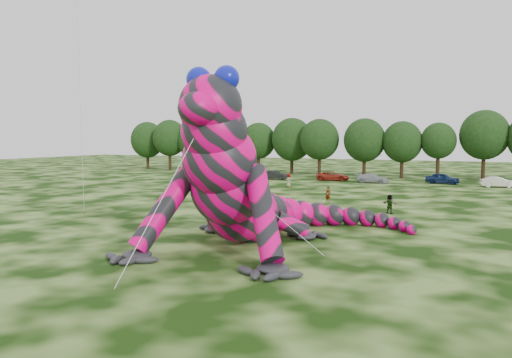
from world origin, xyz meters
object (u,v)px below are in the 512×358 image
at_px(inflatable_gecko, 248,159).
at_px(spectator_5, 390,204).
at_px(tree_6, 319,147).
at_px(tree_4, 259,148).
at_px(tree_7, 364,148).
at_px(tree_0, 147,145).
at_px(car_1, 274,175).
at_px(car_3, 373,178).
at_px(tree_1, 170,145).
at_px(tree_3, 225,147).
at_px(car_2, 333,176).
at_px(tree_10, 484,145).
at_px(tree_2, 195,146).
at_px(spectator_4, 289,180).
at_px(car_4, 443,178).
at_px(tree_8, 402,150).
at_px(car_5, 498,182).
at_px(tree_9, 438,151).
at_px(tree_5, 292,146).
at_px(car_0, 211,172).
at_px(spectator_0, 328,195).

distance_m(inflatable_gecko, spectator_5, 16.77).
distance_m(inflatable_gecko, tree_6, 53.55).
xyz_separation_m(tree_4, tree_7, (19.56, -1.91, 0.21)).
distance_m(tree_0, car_1, 35.73).
bearing_deg(tree_4, car_3, -26.78).
height_order(tree_1, tree_3, tree_1).
xyz_separation_m(tree_7, car_2, (-2.77, -8.44, -4.06)).
bearing_deg(tree_10, tree_2, 179.79).
distance_m(tree_10, spectator_4, 31.86).
relative_size(car_2, spectator_5, 3.00).
xyz_separation_m(inflatable_gecko, spectator_4, (-9.67, 32.32, -4.23)).
bearing_deg(car_2, tree_0, 64.40).
distance_m(tree_6, spectator_5, 41.51).
xyz_separation_m(tree_4, car_4, (31.99, -8.90, -3.77)).
distance_m(tree_6, tree_8, 13.34).
relative_size(tree_2, tree_3, 1.02).
xyz_separation_m(tree_7, car_5, (19.28, -9.04, -4.05)).
bearing_deg(spectator_4, tree_4, -26.79).
distance_m(tree_3, tree_9, 36.79).
distance_m(tree_4, car_2, 20.10).
relative_size(tree_2, tree_6, 1.02).
height_order(inflatable_gecko, tree_9, inflatable_gecko).
height_order(car_2, spectator_5, spectator_5).
relative_size(tree_5, car_1, 2.38).
xyz_separation_m(car_0, spectator_5, (34.17, -29.30, 0.10)).
bearing_deg(car_4, tree_10, -18.75).
bearing_deg(tree_4, tree_8, -3.89).
bearing_deg(tree_1, car_2, -15.26).
relative_size(car_2, car_4, 1.09).
bearing_deg(car_3, tree_10, -46.29).
xyz_separation_m(tree_9, car_2, (-13.91, -8.98, -3.66)).
height_order(tree_2, car_3, tree_2).
relative_size(tree_7, car_0, 2.27).
bearing_deg(car_4, tree_0, 91.79).
bearing_deg(tree_10, car_5, -80.52).
relative_size(inflatable_gecko, spectator_0, 12.60).
bearing_deg(car_1, spectator_5, -143.50).
distance_m(tree_6, tree_10, 25.03).
xyz_separation_m(tree_9, car_5, (8.14, -9.58, -3.66)).
height_order(inflatable_gecko, tree_2, inflatable_gecko).
relative_size(tree_5, car_4, 2.20).
bearing_deg(inflatable_gecko, spectator_5, 64.41).
relative_size(inflatable_gecko, car_5, 4.92).
xyz_separation_m(tree_1, tree_8, (44.14, -1.07, -0.43)).
relative_size(car_0, car_3, 0.93).
bearing_deg(tree_9, tree_6, -177.97).
relative_size(tree_6, car_4, 2.13).
distance_m(tree_4, car_1, 15.24).
bearing_deg(tree_1, car_0, -32.52).
relative_size(tree_3, tree_7, 1.00).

